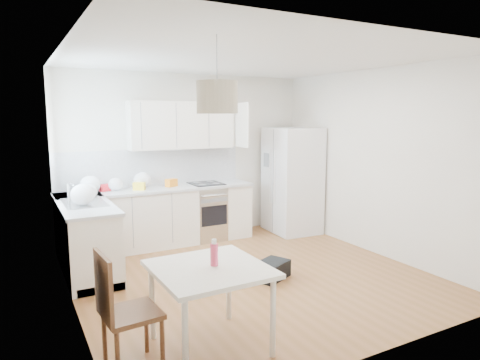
{
  "coord_description": "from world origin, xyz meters",
  "views": [
    {
      "loc": [
        -2.6,
        -4.54,
        2.03
      ],
      "look_at": [
        0.07,
        0.4,
        1.18
      ],
      "focal_mm": 32.0,
      "sensor_mm": 36.0,
      "label": 1
    }
  ],
  "objects_px": {
    "dining_table": "(210,276)",
    "dining_chair": "(132,310)",
    "refrigerator": "(293,180)",
    "gym_bag": "(271,270)"
  },
  "relations": [
    {
      "from": "refrigerator",
      "to": "gym_bag",
      "type": "distance_m",
      "value": 2.45
    },
    {
      "from": "refrigerator",
      "to": "dining_table",
      "type": "distance_m",
      "value": 4.05
    },
    {
      "from": "dining_table",
      "to": "gym_bag",
      "type": "bearing_deg",
      "value": 38.34
    },
    {
      "from": "dining_chair",
      "to": "gym_bag",
      "type": "relative_size",
      "value": 2.15
    },
    {
      "from": "dining_chair",
      "to": "dining_table",
      "type": "bearing_deg",
      "value": -4.11
    },
    {
      "from": "refrigerator",
      "to": "dining_table",
      "type": "bearing_deg",
      "value": -132.09
    },
    {
      "from": "dining_table",
      "to": "dining_chair",
      "type": "distance_m",
      "value": 0.7
    },
    {
      "from": "refrigerator",
      "to": "gym_bag",
      "type": "height_order",
      "value": "refrigerator"
    },
    {
      "from": "refrigerator",
      "to": "dining_chair",
      "type": "distance_m",
      "value": 4.57
    },
    {
      "from": "dining_table",
      "to": "dining_chair",
      "type": "relative_size",
      "value": 0.96
    }
  ]
}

